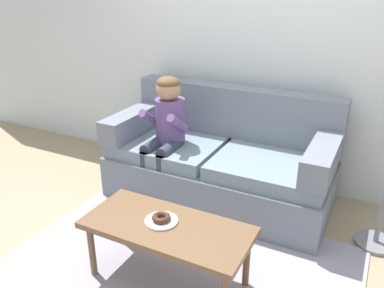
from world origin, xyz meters
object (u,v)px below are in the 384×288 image
Objects in this scene: toy_controller at (219,260)px; donut at (161,217)px; person_child at (166,127)px; couch at (221,162)px; coffee_table at (167,231)px.

donut is at bearing -134.65° from toy_controller.
couch is at bearing 25.21° from person_child.
toy_controller is at bearing 53.58° from coffee_table.
couch is 8.53× the size of toy_controller.
donut reaches higher than toy_controller.
coffee_table is 4.70× the size of toy_controller.
toy_controller is at bearing 47.06° from donut.
person_child is 9.18× the size of donut.
toy_controller is (0.80, -0.65, -0.65)m from person_child.
coffee_table is 0.09m from donut.
donut is at bearing 164.19° from coffee_table.
coffee_table is 1.16m from person_child.
donut is at bearing -85.89° from couch.
person_child is (-0.57, 0.97, 0.28)m from coffee_table.
couch is 1.18m from coffee_table.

